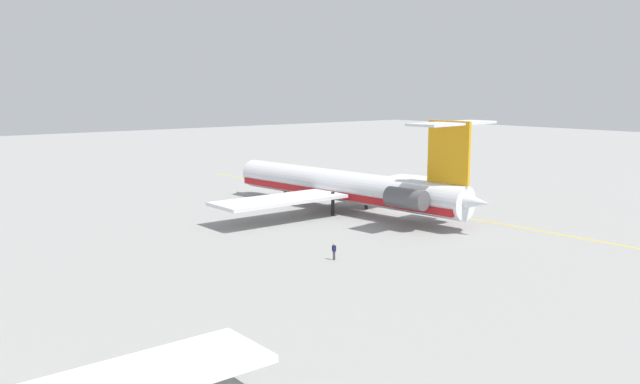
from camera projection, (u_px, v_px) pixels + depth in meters
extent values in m
plane|color=gray|center=(409.00, 203.00, 93.77)|extent=(366.38, 366.38, 0.00)
cylinder|color=silver|center=(343.00, 186.00, 86.99)|extent=(38.81, 7.97, 4.12)
cone|color=silver|center=(253.00, 173.00, 100.57)|extent=(4.66, 4.36, 3.95)
cone|color=silver|center=(466.00, 201.00, 73.34)|extent=(6.32, 4.08, 3.50)
cube|color=#B2191E|center=(343.00, 193.00, 87.13)|extent=(37.96, 7.97, 0.91)
cube|color=silver|center=(279.00, 200.00, 80.34)|extent=(6.50, 17.18, 0.41)
cube|color=silver|center=(388.00, 183.00, 95.07)|extent=(9.79, 18.10, 0.41)
cylinder|color=#515156|center=(406.00, 198.00, 75.29)|extent=(5.36, 2.89, 2.39)
cube|color=silver|center=(410.00, 198.00, 75.78)|extent=(3.20, 1.62, 0.49)
cylinder|color=#515156|center=(439.00, 192.00, 79.87)|extent=(5.36, 2.89, 2.39)
cube|color=silver|center=(436.00, 193.00, 79.38)|extent=(3.20, 1.62, 0.49)
cube|color=orange|center=(449.00, 152.00, 74.31)|extent=(5.59, 0.97, 7.29)
cube|color=silver|center=(436.00, 124.00, 71.20)|extent=(4.44, 6.36, 0.29)
cube|color=silver|center=(469.00, 122.00, 75.77)|extent=(4.44, 6.36, 0.29)
cylinder|color=black|center=(285.00, 190.00, 95.58)|extent=(0.45, 0.45, 3.12)
cylinder|color=black|center=(333.00, 204.00, 84.09)|extent=(0.45, 0.45, 3.12)
cylinder|color=black|center=(366.00, 198.00, 88.66)|extent=(0.45, 0.45, 3.12)
cube|color=white|center=(138.00, 377.00, 31.70)|extent=(5.12, 13.32, 0.42)
cylinder|color=black|center=(348.00, 181.00, 113.62)|extent=(0.10, 0.10, 0.81)
cylinder|color=black|center=(348.00, 180.00, 113.76)|extent=(0.10, 0.10, 0.81)
cylinder|color=gray|center=(348.00, 176.00, 113.57)|extent=(0.27, 0.27, 0.64)
sphere|color=#8C6647|center=(349.00, 174.00, 113.50)|extent=(0.25, 0.25, 0.25)
cylinder|color=gray|center=(349.00, 176.00, 113.39)|extent=(0.07, 0.07, 0.54)
cylinder|color=gray|center=(348.00, 176.00, 113.74)|extent=(0.07, 0.07, 0.54)
cylinder|color=black|center=(333.00, 256.00, 62.38)|extent=(0.10, 0.10, 0.80)
cylinder|color=black|center=(335.00, 256.00, 62.33)|extent=(0.10, 0.10, 0.80)
cylinder|color=#191E4C|center=(334.00, 249.00, 62.24)|extent=(0.27, 0.27, 0.64)
sphere|color=tan|center=(334.00, 244.00, 62.17)|extent=(0.25, 0.25, 0.25)
cylinder|color=#191E4C|center=(332.00, 248.00, 62.30)|extent=(0.07, 0.07, 0.54)
cylinder|color=#191E4C|center=(336.00, 249.00, 62.18)|extent=(0.07, 0.07, 0.54)
cone|color=#EA590F|center=(316.00, 180.00, 114.68)|extent=(0.40, 0.40, 0.55)
cube|color=gold|center=(388.00, 204.00, 92.83)|extent=(90.07, 4.76, 0.01)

